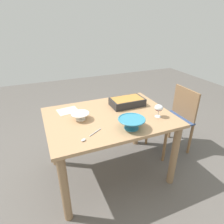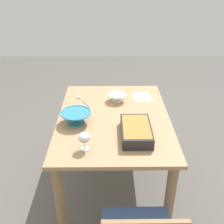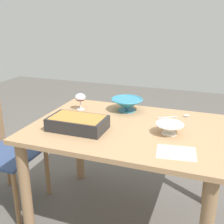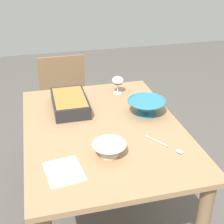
% 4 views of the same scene
% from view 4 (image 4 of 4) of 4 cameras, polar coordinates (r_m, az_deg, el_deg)
% --- Properties ---
extents(ground_plane, '(8.00, 8.00, 0.00)m').
position_cam_4_polar(ground_plane, '(2.39, -1.33, -18.44)').
color(ground_plane, '#5B5651').
extents(dining_table, '(1.27, 0.93, 0.76)m').
position_cam_4_polar(dining_table, '(1.99, -1.53, -5.88)').
color(dining_table, tan).
rests_on(dining_table, ground_plane).
extents(chair, '(0.44, 0.44, 0.85)m').
position_cam_4_polar(chair, '(2.90, -8.40, 2.01)').
color(chair, '#334772').
rests_on(chair, ground_plane).
extents(wine_glass, '(0.09, 0.09, 0.13)m').
position_cam_4_polar(wine_glass, '(2.31, 1.04, 5.47)').
color(wine_glass, white).
rests_on(wine_glass, dining_table).
extents(casserole_dish, '(0.37, 0.22, 0.09)m').
position_cam_4_polar(casserole_dish, '(2.12, -7.55, 1.73)').
color(casserole_dish, '#262628').
rests_on(casserole_dish, dining_table).
extents(mixing_bowl, '(0.25, 0.25, 0.10)m').
position_cam_4_polar(mixing_bowl, '(2.05, 6.18, 1.05)').
color(mixing_bowl, teal).
rests_on(mixing_bowl, dining_table).
extents(small_bowl, '(0.18, 0.18, 0.07)m').
position_cam_4_polar(small_bowl, '(1.65, -0.48, -6.51)').
color(small_bowl, white).
rests_on(small_bowl, dining_table).
extents(serving_spoon, '(0.22, 0.15, 0.01)m').
position_cam_4_polar(serving_spoon, '(1.75, 10.59, -6.29)').
color(serving_spoon, silver).
rests_on(serving_spoon, dining_table).
extents(napkin, '(0.23, 0.20, 0.00)m').
position_cam_4_polar(napkin, '(1.58, -8.56, -10.42)').
color(napkin, beige).
rests_on(napkin, dining_table).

